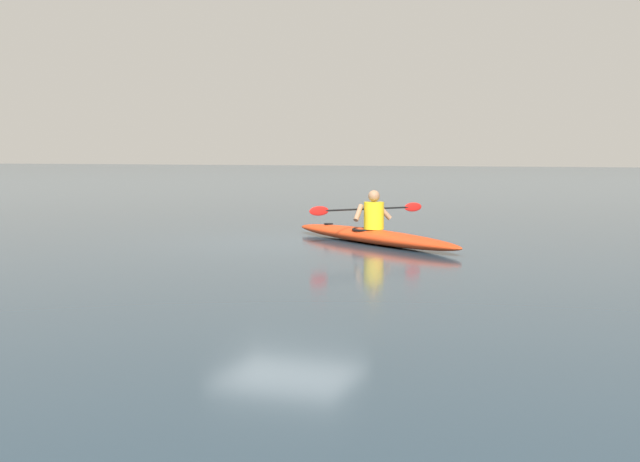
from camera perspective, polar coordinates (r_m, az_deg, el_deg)
name	(u,v)px	position (r m, az deg, el deg)	size (l,w,h in m)	color
ground_plane	(289,243)	(16.11, -2.01, -0.78)	(160.00, 160.00, 0.00)	#233847
kayak	(372,236)	(16.08, 3.36, -0.33)	(4.27, 3.53, 0.26)	red
kayaker	(373,213)	(16.01, 3.44, 1.18)	(1.56, 1.97, 0.71)	yellow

